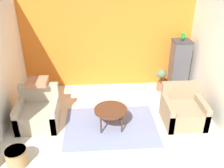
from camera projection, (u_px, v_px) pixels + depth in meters
wall_back_accent at (108, 41)px, 6.74m from camera, size 4.69×0.06×2.57m
wall_right at (220, 65)px, 5.32m from camera, size 0.06×3.47×2.57m
area_rug at (111, 126)px, 5.50m from camera, size 2.01×1.53×0.01m
coffee_table at (111, 111)px, 5.31m from camera, size 0.71×0.71×0.46m
armchair_left at (38, 113)px, 5.48m from camera, size 0.87×0.84×0.84m
armchair_right at (183, 111)px, 5.55m from camera, size 0.87×0.84×0.84m
birdcage at (179, 66)px, 6.75m from camera, size 0.48×0.48×1.41m
parrot at (183, 36)px, 6.38m from camera, size 0.10×0.19×0.23m
potted_plant at (161, 77)px, 6.82m from camera, size 0.29×0.26×0.64m
wicker_basket at (17, 157)px, 4.44m from camera, size 0.39×0.39×0.33m
throw_pillow at (37, 82)px, 5.47m from camera, size 0.43×0.43×0.10m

